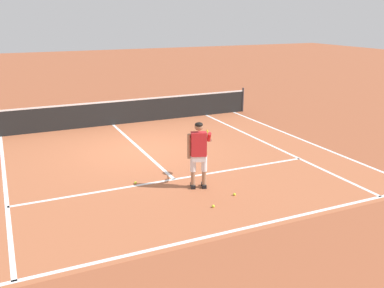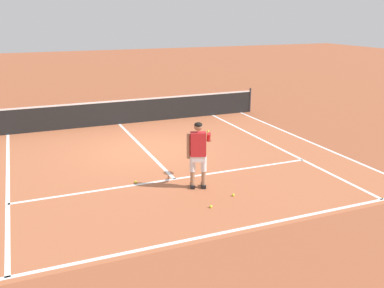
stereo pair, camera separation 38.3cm
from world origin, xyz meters
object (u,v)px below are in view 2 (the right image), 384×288
at_px(tennis_player, 198,150).
at_px(tennis_ball_mid_court, 233,195).
at_px(tennis_ball_near_feet, 136,182).
at_px(tennis_ball_by_baseline, 211,206).

xyz_separation_m(tennis_player, tennis_ball_mid_court, (0.57, -0.83, -0.96)).
height_order(tennis_player, tennis_ball_near_feet, tennis_player).
bearing_deg(tennis_player, tennis_ball_mid_court, -55.49).
bearing_deg(tennis_ball_near_feet, tennis_ball_by_baseline, -60.37).
relative_size(tennis_ball_near_feet, tennis_ball_by_baseline, 1.00).
bearing_deg(tennis_ball_by_baseline, tennis_ball_near_feet, 119.63).
distance_m(tennis_ball_near_feet, tennis_ball_by_baseline, 2.41).
bearing_deg(tennis_ball_mid_court, tennis_ball_by_baseline, -153.76).
distance_m(tennis_player, tennis_ball_mid_court, 1.38).
height_order(tennis_player, tennis_ball_by_baseline, tennis_player).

